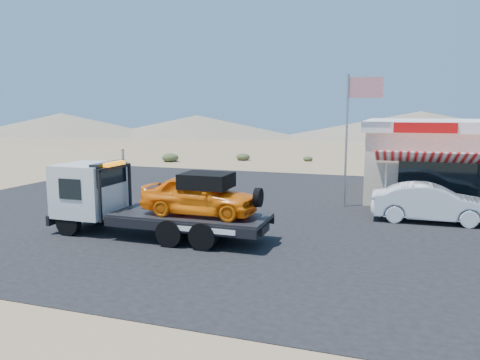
{
  "coord_description": "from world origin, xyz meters",
  "views": [
    {
      "loc": [
        6.93,
        -17.14,
        4.46
      ],
      "look_at": [
        0.65,
        1.42,
        1.5
      ],
      "focal_mm": 35.0,
      "sensor_mm": 36.0,
      "label": 1
    }
  ],
  "objects_px": {
    "white_sedan": "(431,203)",
    "flagpole": "(352,125)",
    "jerky_store": "(472,159)",
    "tow_truck": "(152,198)"
  },
  "relations": [
    {
      "from": "tow_truck",
      "to": "jerky_store",
      "type": "relative_size",
      "value": 0.75
    },
    {
      "from": "white_sedan",
      "to": "flagpole",
      "type": "xyz_separation_m",
      "value": [
        -3.36,
        1.9,
        2.99
      ]
    },
    {
      "from": "jerky_store",
      "to": "flagpole",
      "type": "bearing_deg",
      "value": -141.21
    },
    {
      "from": "jerky_store",
      "to": "flagpole",
      "type": "relative_size",
      "value": 1.73
    },
    {
      "from": "jerky_store",
      "to": "flagpole",
      "type": "height_order",
      "value": "flagpole"
    },
    {
      "from": "white_sedan",
      "to": "tow_truck",
      "type": "bearing_deg",
      "value": 118.65
    },
    {
      "from": "tow_truck",
      "to": "jerky_store",
      "type": "bearing_deg",
      "value": 45.45
    },
    {
      "from": "white_sedan",
      "to": "jerky_store",
      "type": "bearing_deg",
      "value": -20.5
    },
    {
      "from": "white_sedan",
      "to": "jerky_store",
      "type": "height_order",
      "value": "jerky_store"
    },
    {
      "from": "tow_truck",
      "to": "flagpole",
      "type": "height_order",
      "value": "flagpole"
    }
  ]
}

